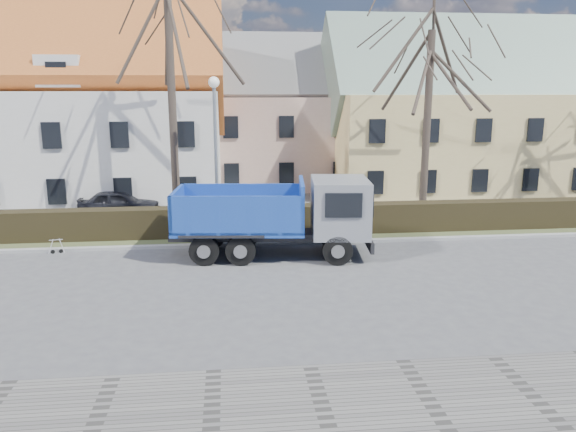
{
  "coord_description": "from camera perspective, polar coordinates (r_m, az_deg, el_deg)",
  "views": [
    {
      "loc": [
        0.43,
        -17.82,
        6.36
      ],
      "look_at": [
        2.68,
        2.91,
        1.6
      ],
      "focal_mm": 35.0,
      "sensor_mm": 36.0,
      "label": 1
    }
  ],
  "objects": [
    {
      "name": "curb_far",
      "position": [
        23.3,
        -7.03,
        -2.93
      ],
      "size": [
        80.0,
        0.3,
        0.12
      ],
      "primitive_type": "cube",
      "color": "gray",
      "rests_on": "ground"
    },
    {
      "name": "cart_frame",
      "position": [
        23.9,
        -22.95,
        -2.82
      ],
      "size": [
        0.78,
        0.55,
        0.64
      ],
      "primitive_type": null,
      "rotation": [
        0.0,
        0.0,
        0.22
      ],
      "color": "silver",
      "rests_on": "ground"
    },
    {
      "name": "building_yellow",
      "position": [
        38.2,
        18.1,
        9.07
      ],
      "size": [
        18.8,
        10.8,
        8.5
      ],
      "primitive_type": null,
      "color": "#DBC078",
      "rests_on": "ground"
    },
    {
      "name": "hedge",
      "position": [
        24.5,
        -7.03,
        -0.72
      ],
      "size": [
        60.0,
        0.9,
        1.3
      ],
      "primitive_type": "cube",
      "color": "black",
      "rests_on": "ground"
    },
    {
      "name": "building_pink",
      "position": [
        38.06,
        -0.81,
        9.3
      ],
      "size": [
        10.8,
        8.8,
        8.0
      ],
      "primitive_type": null,
      "color": "tan",
      "rests_on": "ground"
    },
    {
      "name": "tree_2",
      "position": [
        28.02,
        14.03,
        10.73
      ],
      "size": [
        8.0,
        8.0,
        11.0
      ],
      "primitive_type": null,
      "color": "#352C25",
      "rests_on": "ground"
    },
    {
      "name": "ground",
      "position": [
        18.93,
        -7.18,
        -6.88
      ],
      "size": [
        120.0,
        120.0,
        0.0
      ],
      "primitive_type": "plane",
      "color": "#4C4C4F"
    },
    {
      "name": "dump_truck",
      "position": [
        21.5,
        -2.28,
        -0.07
      ],
      "size": [
        8.03,
        3.67,
        3.11
      ],
      "primitive_type": null,
      "rotation": [
        0.0,
        0.0,
        -0.1
      ],
      "color": "#163A99",
      "rests_on": "ground"
    },
    {
      "name": "grass_strip",
      "position": [
        24.84,
        -6.98,
        -1.96
      ],
      "size": [
        80.0,
        3.0,
        0.1
      ],
      "primitive_type": "cube",
      "color": "#434D2B",
      "rests_on": "ground"
    },
    {
      "name": "parked_car_a",
      "position": [
        29.61,
        -16.76,
        1.26
      ],
      "size": [
        4.04,
        1.66,
        1.37
      ],
      "primitive_type": "imported",
      "rotation": [
        0.0,
        0.0,
        1.58
      ],
      "color": "black",
      "rests_on": "ground"
    },
    {
      "name": "tree_1",
      "position": [
        26.43,
        -11.75,
        12.52
      ],
      "size": [
        9.2,
        9.2,
        12.65
      ],
      "primitive_type": null,
      "color": "#352C25",
      "rests_on": "ground"
    },
    {
      "name": "streetlight",
      "position": [
        25.0,
        -7.33,
        6.11
      ],
      "size": [
        0.54,
        0.54,
        6.93
      ],
      "primitive_type": null,
      "color": "#90969D",
      "rests_on": "ground"
    }
  ]
}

